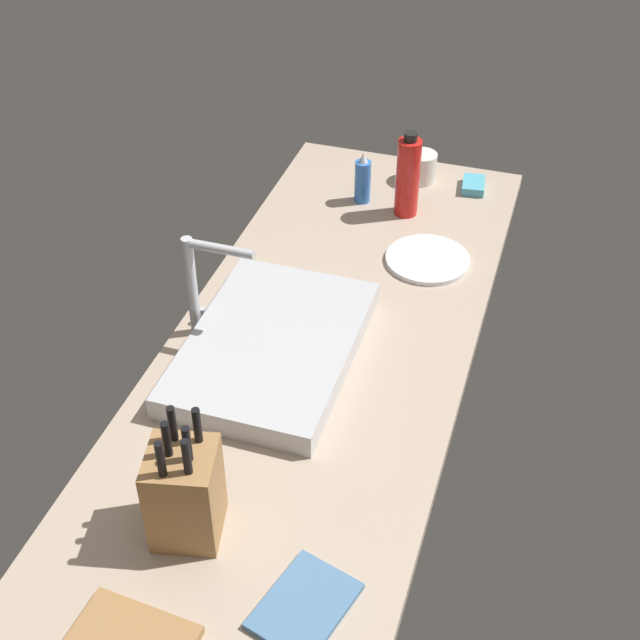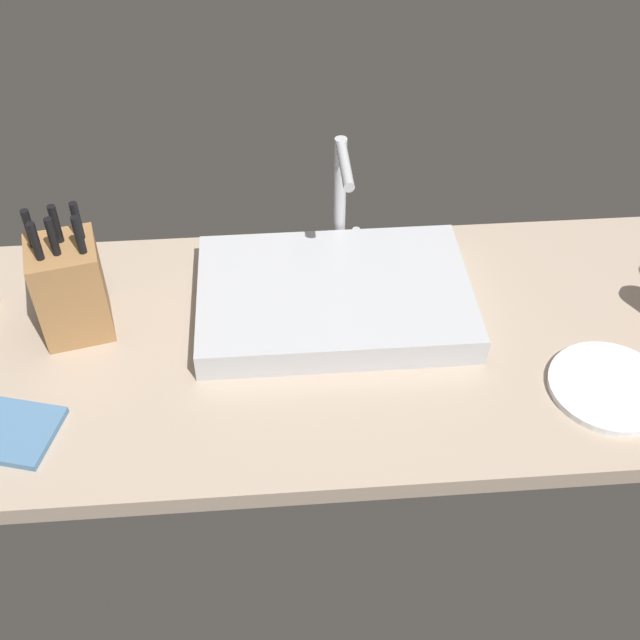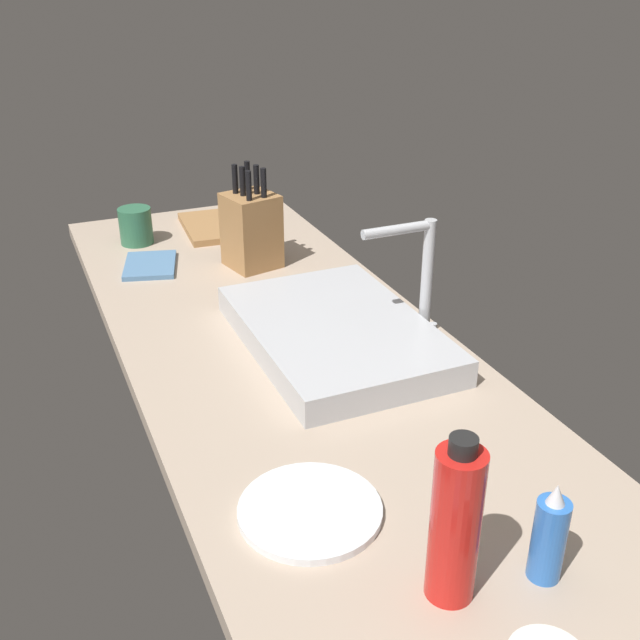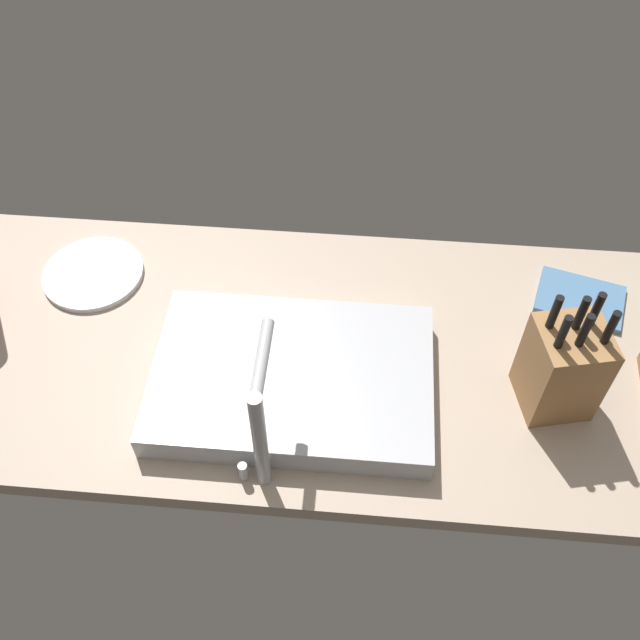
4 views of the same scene
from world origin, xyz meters
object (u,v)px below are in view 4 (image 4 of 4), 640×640
(faucet, at_px, (260,421))
(knife_block, at_px, (563,367))
(dinner_plate, at_px, (93,274))
(sink_basin, at_px, (293,378))
(dish_towel, at_px, (580,299))

(faucet, distance_m, knife_block, 0.53)
(faucet, relative_size, dinner_plate, 1.20)
(faucet, relative_size, knife_block, 0.97)
(knife_block, bearing_deg, sink_basin, -10.57)
(knife_block, bearing_deg, dinner_plate, -26.45)
(knife_block, xyz_separation_m, dinner_plate, (0.92, -0.23, -0.09))
(faucet, xyz_separation_m, knife_block, (-0.50, -0.19, -0.05))
(sink_basin, height_order, knife_block, knife_block)
(dinner_plate, bearing_deg, knife_block, 166.20)
(sink_basin, bearing_deg, dinner_plate, -28.43)
(sink_basin, xyz_separation_m, dinner_plate, (0.45, -0.24, -0.02))
(sink_basin, height_order, faucet, faucet)
(knife_block, distance_m, dinner_plate, 0.95)
(dinner_plate, bearing_deg, faucet, 135.53)
(knife_block, bearing_deg, dish_towel, -122.87)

